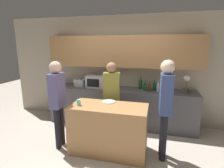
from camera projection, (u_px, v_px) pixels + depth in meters
The scene contains 19 objects.
ground_plane at pixel (104, 156), 3.17m from camera, with size 14.00×14.00×0.00m, color beige.
back_wall at pixel (123, 63), 4.41m from camera, with size 6.40×0.40×2.70m.
back_counter at pixel (120, 107), 4.38m from camera, with size 3.60×0.62×0.93m.
kitchen_island at pixel (109, 129), 3.25m from camera, with size 1.40×0.66×0.90m.
microwave at pixel (98, 81), 4.42m from camera, with size 0.52×0.39×0.30m.
toaster at pixel (80, 83), 4.56m from camera, with size 0.26×0.16×0.18m.
potted_plant at pixel (186, 84), 3.90m from camera, with size 0.14×0.14×0.39m.
bottle_0 at pixel (140, 84), 4.25m from camera, with size 0.09×0.09×0.31m.
bottle_1 at pixel (145, 86), 4.11m from camera, with size 0.07×0.07×0.26m.
bottle_2 at pixel (149, 87), 4.05m from camera, with size 0.06×0.06×0.24m.
bottle_3 at pixel (154, 87), 4.11m from camera, with size 0.08×0.08×0.25m.
bottle_4 at pixel (158, 87), 4.00m from camera, with size 0.06×0.06×0.27m.
bottle_5 at pixel (163, 87), 3.97m from camera, with size 0.08×0.08×0.29m.
bottle_6 at pixel (168, 88), 3.97m from camera, with size 0.08×0.08×0.25m.
plate_on_island at pixel (109, 102), 3.36m from camera, with size 0.26×0.26×0.01m.
cup_0 at pixel (79, 102), 3.17m from camera, with size 0.07×0.07×0.11m.
person_left at pixel (112, 94), 3.72m from camera, with size 0.37×0.24×1.63m.
person_center at pixel (58, 97), 3.29m from camera, with size 0.22×0.35×1.69m.
person_right at pixel (165, 102), 2.93m from camera, with size 0.23×0.35×1.75m.
Camera 1 is at (0.84, -2.69, 1.97)m, focal length 28.00 mm.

